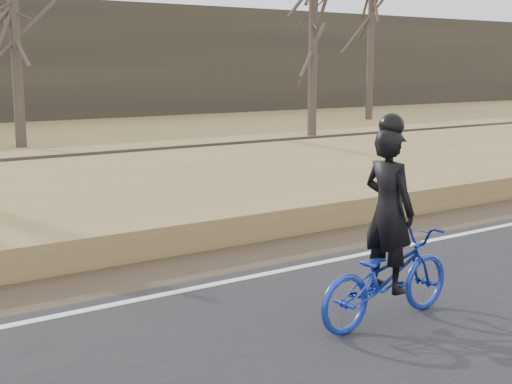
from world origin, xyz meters
TOP-DOWN VIEW (x-y plane):
  - ground at (0.00, 0.00)m, footprint 120.00×120.00m
  - road at (0.00, -2.50)m, footprint 120.00×6.00m
  - edge_line at (0.00, 0.20)m, footprint 120.00×0.12m
  - shoulder at (0.00, 1.20)m, footprint 120.00×1.60m
  - embankment at (0.00, 4.20)m, footprint 120.00×5.00m
  - ballast at (0.00, 8.00)m, footprint 120.00×3.00m
  - cyclist at (1.32, -1.92)m, footprint 1.91×0.76m
  - bare_tree_center at (3.18, 17.18)m, footprint 0.36×0.36m
  - bare_tree_right at (13.86, 14.78)m, footprint 0.36×0.36m
  - bare_tree_far_right at (21.57, 19.67)m, footprint 0.36×0.36m

SIDE VIEW (x-z plane):
  - ground at x=0.00m, z-range 0.00..0.00m
  - shoulder at x=0.00m, z-range 0.00..0.04m
  - road at x=0.00m, z-range 0.00..0.06m
  - edge_line at x=0.00m, z-range 0.06..0.07m
  - embankment at x=0.00m, z-range 0.00..0.44m
  - ballast at x=0.00m, z-range 0.00..0.45m
  - cyclist at x=1.32m, z-range -0.35..1.86m
  - bare_tree_right at x=13.86m, z-range 0.00..7.28m
  - bare_tree_center at x=3.18m, z-range 0.00..7.42m
  - bare_tree_far_right at x=21.57m, z-range 0.00..8.44m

